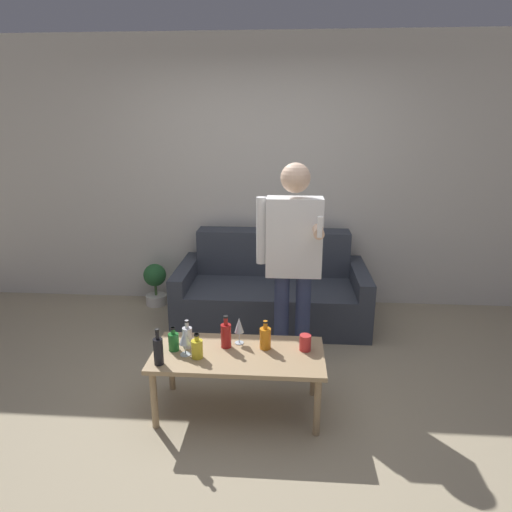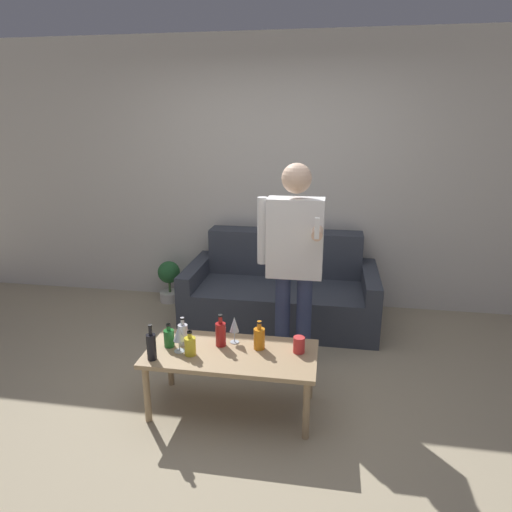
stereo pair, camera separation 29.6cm
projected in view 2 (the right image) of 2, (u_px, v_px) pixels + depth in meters
name	position (u px, v px, depth m)	size (l,w,h in m)	color
ground_plane	(239.00, 408.00, 3.13)	(16.00, 16.00, 0.00)	tan
wall_back	(277.00, 176.00, 4.64)	(8.00, 0.06, 2.70)	silver
couch	(282.00, 291.00, 4.46)	(1.81, 0.92, 0.83)	#383D47
coffee_table	(231.00, 358.00, 3.02)	(1.13, 0.54, 0.43)	tan
bottle_orange	(183.00, 334.00, 3.09)	(0.07, 0.07, 0.20)	silver
bottle_green	(190.00, 345.00, 2.95)	(0.07, 0.07, 0.17)	yellow
bottle_dark	(169.00, 338.00, 3.06)	(0.07, 0.07, 0.16)	#23752D
bottle_yellow	(221.00, 333.00, 3.06)	(0.07, 0.07, 0.23)	#B21E1E
bottle_red	(259.00, 338.00, 3.03)	(0.08, 0.08, 0.20)	orange
bottle_clear	(151.00, 346.00, 2.89)	(0.06, 0.06, 0.24)	black
wine_glass_near	(234.00, 325.00, 3.09)	(0.06, 0.06, 0.19)	silver
wine_glass_far	(179.00, 334.00, 2.98)	(0.07, 0.07, 0.18)	silver
cup_on_table	(299.00, 345.00, 2.98)	(0.08, 0.08, 0.11)	red
person_standing_front	(294.00, 254.00, 3.36)	(0.48, 0.42, 1.61)	navy
potted_plant	(169.00, 279.00, 4.91)	(0.24, 0.24, 0.45)	silver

